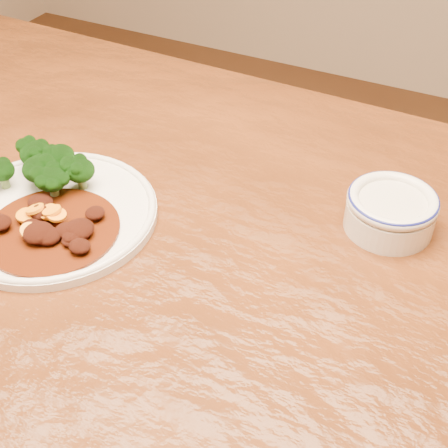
% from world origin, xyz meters
% --- Properties ---
extents(dining_table, '(1.53, 0.94, 0.75)m').
position_xyz_m(dining_table, '(0.00, 0.00, 0.67)').
color(dining_table, '#602D10').
rests_on(dining_table, ground).
extents(dinner_plate, '(0.28, 0.28, 0.02)m').
position_xyz_m(dinner_plate, '(-0.17, -0.04, 0.76)').
color(dinner_plate, white).
rests_on(dinner_plate, dining_table).
extents(broccoli_florets, '(0.14, 0.10, 0.05)m').
position_xyz_m(broccoli_florets, '(-0.21, 0.00, 0.79)').
color(broccoli_florets, '#688A47').
rests_on(broccoli_florets, dinner_plate).
extents(mince_stew, '(0.17, 0.17, 0.03)m').
position_xyz_m(mince_stew, '(-0.14, -0.08, 0.77)').
color(mince_stew, '#4B1608').
rests_on(mince_stew, dinner_plate).
extents(dip_bowl, '(0.12, 0.12, 0.05)m').
position_xyz_m(dip_bowl, '(0.24, 0.14, 0.78)').
color(dip_bowl, silver).
rests_on(dip_bowl, dining_table).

